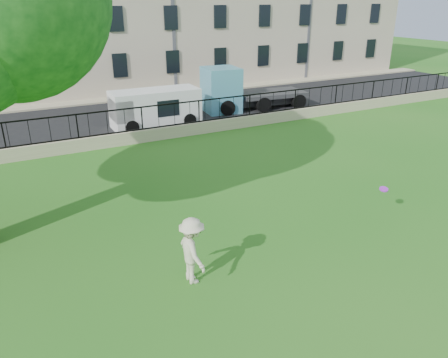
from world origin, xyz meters
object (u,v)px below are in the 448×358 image
frisbee (384,189)px  white_van (156,108)px  man (192,251)px  blue_truck (254,87)px

frisbee → white_van: white_van is taller
man → white_van: 14.46m
man → frisbee: man is taller
man → blue_truck: blue_truck is taller
man → frisbee: bearing=-89.0°
frisbee → blue_truck: 15.33m
blue_truck → man: bearing=-119.2°
man → white_van: white_van is taller
frisbee → white_van: (-2.47, 13.71, -0.08)m
white_van → blue_truck: bearing=9.4°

